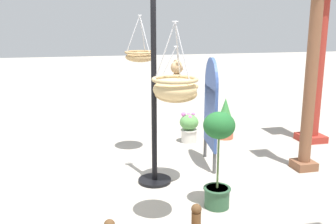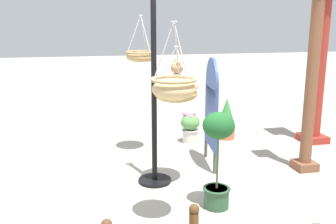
{
  "view_description": "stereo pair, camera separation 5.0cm",
  "coord_description": "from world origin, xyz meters",
  "px_view_note": "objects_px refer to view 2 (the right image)",
  "views": [
    {
      "loc": [
        4.61,
        -1.03,
        2.09
      ],
      "look_at": [
        0.02,
        0.06,
        0.98
      ],
      "focal_mm": 41.08,
      "sensor_mm": 36.0,
      "label": 1
    },
    {
      "loc": [
        4.62,
        -0.98,
        2.09
      ],
      "look_at": [
        0.02,
        0.06,
        0.98
      ],
      "focal_mm": 41.08,
      "sensor_mm": 36.0,
      "label": 2
    }
  ],
  "objects_px": {
    "greenhouse_pillar_right": "(318,70)",
    "potted_plant_tall_leafy": "(226,118)",
    "display_pole_central": "(154,123)",
    "teddy_bear": "(178,78)",
    "display_sign_board": "(211,104)",
    "potted_plant_bushy_green": "(190,127)",
    "hanging_basket_right_low": "(174,87)",
    "greenhouse_pillar_left": "(312,79)",
    "hanging_basket_with_teddy": "(176,92)",
    "potted_plant_flowering_red": "(218,154)",
    "hanging_basket_left_high": "(141,56)"
  },
  "relations": [
    {
      "from": "hanging_basket_left_high",
      "to": "greenhouse_pillar_right",
      "type": "height_order",
      "value": "greenhouse_pillar_right"
    },
    {
      "from": "hanging_basket_right_low",
      "to": "greenhouse_pillar_left",
      "type": "distance_m",
      "value": 2.51
    },
    {
      "from": "greenhouse_pillar_right",
      "to": "potted_plant_tall_leafy",
      "type": "xyz_separation_m",
      "value": [
        -0.52,
        -1.45,
        -0.91
      ]
    },
    {
      "from": "greenhouse_pillar_right",
      "to": "display_sign_board",
      "type": "height_order",
      "value": "greenhouse_pillar_right"
    },
    {
      "from": "hanging_basket_left_high",
      "to": "hanging_basket_right_low",
      "type": "relative_size",
      "value": 0.95
    },
    {
      "from": "hanging_basket_right_low",
      "to": "potted_plant_flowering_red",
      "type": "height_order",
      "value": "hanging_basket_right_low"
    },
    {
      "from": "hanging_basket_with_teddy",
      "to": "greenhouse_pillar_left",
      "type": "relative_size",
      "value": 0.25
    },
    {
      "from": "teddy_bear",
      "to": "hanging_basket_left_high",
      "type": "xyz_separation_m",
      "value": [
        -1.35,
        -0.24,
        0.17
      ]
    },
    {
      "from": "potted_plant_bushy_green",
      "to": "display_sign_board",
      "type": "xyz_separation_m",
      "value": [
        1.14,
        -0.02,
        0.66
      ]
    },
    {
      "from": "hanging_basket_with_teddy",
      "to": "hanging_basket_right_low",
      "type": "xyz_separation_m",
      "value": [
        1.03,
        -0.28,
        0.24
      ]
    },
    {
      "from": "greenhouse_pillar_right",
      "to": "display_pole_central",
      "type": "bearing_deg",
      "value": -69.93
    },
    {
      "from": "potted_plant_flowering_red",
      "to": "potted_plant_tall_leafy",
      "type": "relative_size",
      "value": 1.5
    },
    {
      "from": "potted_plant_tall_leafy",
      "to": "hanging_basket_left_high",
      "type": "bearing_deg",
      "value": -74.3
    },
    {
      "from": "potted_plant_tall_leafy",
      "to": "teddy_bear",
      "type": "bearing_deg",
      "value": -37.44
    },
    {
      "from": "display_pole_central",
      "to": "hanging_basket_with_teddy",
      "type": "bearing_deg",
      "value": 59.04
    },
    {
      "from": "greenhouse_pillar_left",
      "to": "greenhouse_pillar_right",
      "type": "distance_m",
      "value": 1.47
    },
    {
      "from": "display_pole_central",
      "to": "hanging_basket_right_low",
      "type": "relative_size",
      "value": 3.47
    },
    {
      "from": "greenhouse_pillar_right",
      "to": "potted_plant_tall_leafy",
      "type": "bearing_deg",
      "value": -109.83
    },
    {
      "from": "greenhouse_pillar_left",
      "to": "hanging_basket_with_teddy",
      "type": "bearing_deg",
      "value": -86.79
    },
    {
      "from": "hanging_basket_with_teddy",
      "to": "greenhouse_pillar_right",
      "type": "height_order",
      "value": "greenhouse_pillar_right"
    },
    {
      "from": "greenhouse_pillar_right",
      "to": "potted_plant_tall_leafy",
      "type": "height_order",
      "value": "greenhouse_pillar_right"
    },
    {
      "from": "greenhouse_pillar_left",
      "to": "potted_plant_tall_leafy",
      "type": "xyz_separation_m",
      "value": [
        -1.69,
        -0.56,
        -0.94
      ]
    },
    {
      "from": "hanging_basket_right_low",
      "to": "potted_plant_flowering_red",
      "type": "xyz_separation_m",
      "value": [
        -0.31,
        0.59,
        -0.82
      ]
    },
    {
      "from": "hanging_basket_left_high",
      "to": "potted_plant_bushy_green",
      "type": "xyz_separation_m",
      "value": [
        -0.38,
        0.91,
        -1.3
      ]
    },
    {
      "from": "greenhouse_pillar_left",
      "to": "potted_plant_bushy_green",
      "type": "relative_size",
      "value": 4.99
    },
    {
      "from": "hanging_basket_left_high",
      "to": "greenhouse_pillar_right",
      "type": "bearing_deg",
      "value": 88.76
    },
    {
      "from": "greenhouse_pillar_left",
      "to": "potted_plant_tall_leafy",
      "type": "bearing_deg",
      "value": -161.78
    },
    {
      "from": "hanging_basket_right_low",
      "to": "hanging_basket_left_high",
      "type": "bearing_deg",
      "value": 178.55
    },
    {
      "from": "display_pole_central",
      "to": "potted_plant_tall_leafy",
      "type": "relative_size",
      "value": 3.44
    },
    {
      "from": "hanging_basket_left_high",
      "to": "hanging_basket_right_low",
      "type": "xyz_separation_m",
      "value": [
        2.37,
        -0.06,
        -0.1
      ]
    },
    {
      "from": "display_pole_central",
      "to": "hanging_basket_left_high",
      "type": "height_order",
      "value": "display_pole_central"
    },
    {
      "from": "hanging_basket_right_low",
      "to": "display_sign_board",
      "type": "bearing_deg",
      "value": 149.38
    },
    {
      "from": "greenhouse_pillar_left",
      "to": "display_pole_central",
      "type": "bearing_deg",
      "value": -91.05
    },
    {
      "from": "teddy_bear",
      "to": "potted_plant_bushy_green",
      "type": "height_order",
      "value": "teddy_bear"
    },
    {
      "from": "display_pole_central",
      "to": "teddy_bear",
      "type": "xyz_separation_m",
      "value": [
        0.15,
        0.27,
        0.59
      ]
    },
    {
      "from": "teddy_bear",
      "to": "potted_plant_bushy_green",
      "type": "bearing_deg",
      "value": 158.77
    },
    {
      "from": "teddy_bear",
      "to": "hanging_basket_right_low",
      "type": "height_order",
      "value": "hanging_basket_right_low"
    },
    {
      "from": "greenhouse_pillar_left",
      "to": "teddy_bear",
      "type": "bearing_deg",
      "value": -86.76
    },
    {
      "from": "display_pole_central",
      "to": "greenhouse_pillar_right",
      "type": "bearing_deg",
      "value": 110.07
    },
    {
      "from": "teddy_bear",
      "to": "greenhouse_pillar_right",
      "type": "bearing_deg",
      "value": 114.39
    },
    {
      "from": "hanging_basket_right_low",
      "to": "greenhouse_pillar_left",
      "type": "relative_size",
      "value": 0.27
    },
    {
      "from": "greenhouse_pillar_right",
      "to": "hanging_basket_with_teddy",
      "type": "bearing_deg",
      "value": -65.76
    },
    {
      "from": "greenhouse_pillar_left",
      "to": "potted_plant_bushy_green",
      "type": "xyz_separation_m",
      "value": [
        -1.62,
        -1.26,
        -1.05
      ]
    },
    {
      "from": "greenhouse_pillar_left",
      "to": "display_sign_board",
      "type": "distance_m",
      "value": 1.42
    },
    {
      "from": "hanging_basket_with_teddy",
      "to": "potted_plant_tall_leafy",
      "type": "xyz_separation_m",
      "value": [
        -1.8,
        1.4,
        -0.85
      ]
    },
    {
      "from": "display_pole_central",
      "to": "potted_plant_bushy_green",
      "type": "height_order",
      "value": "display_pole_central"
    },
    {
      "from": "hanging_basket_right_low",
      "to": "greenhouse_pillar_right",
      "type": "xyz_separation_m",
      "value": [
        -2.31,
        3.12,
        -0.19
      ]
    },
    {
      "from": "greenhouse_pillar_right",
      "to": "potted_plant_tall_leafy",
      "type": "relative_size",
      "value": 3.54
    },
    {
      "from": "potted_plant_bushy_green",
      "to": "display_sign_board",
      "type": "relative_size",
      "value": 0.34
    },
    {
      "from": "teddy_bear",
      "to": "potted_plant_flowering_red",
      "type": "distance_m",
      "value": 1.08
    }
  ]
}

